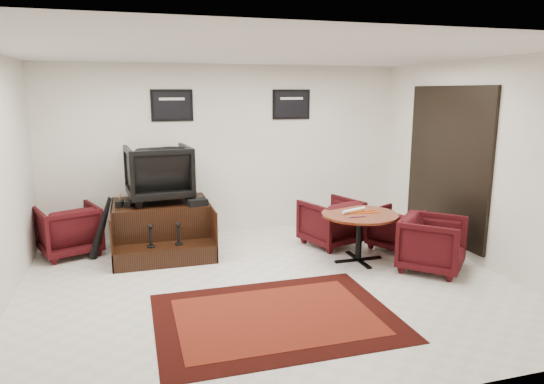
{
  "coord_description": "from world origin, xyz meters",
  "views": [
    {
      "loc": [
        -1.57,
        -5.46,
        2.37
      ],
      "look_at": [
        0.29,
        0.9,
        0.99
      ],
      "focal_mm": 32.0,
      "sensor_mm": 36.0,
      "label": 1
    }
  ],
  "objects": [
    {
      "name": "table_chair_corner",
      "position": [
        2.23,
        -0.12,
        0.4
      ],
      "size": [
        1.08,
        1.08,
        0.81
      ],
      "primitive_type": "imported",
      "rotation": [
        0.0,
        0.0,
        0.79
      ],
      "color": "black",
      "rests_on": "ground"
    },
    {
      "name": "ground",
      "position": [
        0.0,
        0.0,
        0.0
      ],
      "size": [
        6.0,
        6.0,
        0.0
      ],
      "primitive_type": "plane",
      "color": "white",
      "rests_on": "ground"
    },
    {
      "name": "table_chair_back",
      "position": [
        1.37,
        1.3,
        0.4
      ],
      "size": [
        0.98,
        0.94,
        0.8
      ],
      "primitive_type": "imported",
      "rotation": [
        0.0,
        0.0,
        3.47
      ],
      "color": "black",
      "rests_on": "ground"
    },
    {
      "name": "area_rug",
      "position": [
        -0.19,
        -0.87,
        0.01
      ],
      "size": [
        2.53,
        1.89,
        0.01
      ],
      "color": "black",
      "rests_on": "ground"
    },
    {
      "name": "shoes_pair",
      "position": [
        -1.71,
        1.73,
        0.78
      ],
      "size": [
        0.24,
        0.27,
        0.09
      ],
      "color": "black",
      "rests_on": "shine_podium"
    },
    {
      "name": "paper_roll",
      "position": [
        1.41,
        0.59,
        0.72
      ],
      "size": [
        0.41,
        0.19,
        0.05
      ],
      "primitive_type": "cylinder",
      "rotation": [
        0.0,
        1.57,
        0.35
      ],
      "color": "white",
      "rests_on": "meeting_table"
    },
    {
      "name": "armchair_side",
      "position": [
        -2.51,
        1.95,
        0.41
      ],
      "size": [
        1.0,
        0.97,
        0.81
      ],
      "primitive_type": "imported",
      "rotation": [
        0.0,
        0.0,
        3.5
      ],
      "color": "black",
      "rests_on": "ground"
    },
    {
      "name": "umbrella_hooked",
      "position": [
        -2.02,
        1.83,
        0.44
      ],
      "size": [
        0.33,
        0.12,
        0.87
      ],
      "primitive_type": null,
      "color": "black",
      "rests_on": "ground"
    },
    {
      "name": "umbrella_black",
      "position": [
        -2.05,
        1.63,
        0.47
      ],
      "size": [
        0.35,
        0.13,
        0.94
      ],
      "primitive_type": null,
      "color": "black",
      "rests_on": "ground"
    },
    {
      "name": "table_chair_window",
      "position": [
        2.25,
        0.84,
        0.35
      ],
      "size": [
        0.87,
        0.89,
        0.69
      ],
      "primitive_type": "imported",
      "rotation": [
        0.0,
        0.0,
        2.05
      ],
      "color": "black",
      "rests_on": "ground"
    },
    {
      "name": "room_shell",
      "position": [
        0.41,
        0.12,
        1.79
      ],
      "size": [
        6.02,
        5.02,
        2.81
      ],
      "color": "beige",
      "rests_on": "ground"
    },
    {
      "name": "shine_chair",
      "position": [
        -1.19,
        1.92,
        1.2
      ],
      "size": [
        1.0,
        0.95,
        0.95
      ],
      "primitive_type": "imported",
      "rotation": [
        0.0,
        0.0,
        3.23
      ],
      "color": "black",
      "rests_on": "shine_podium"
    },
    {
      "name": "meeting_table",
      "position": [
        1.46,
        0.49,
        0.61
      ],
      "size": [
        1.06,
        1.06,
        0.69
      ],
      "color": "#421709",
      "rests_on": "ground"
    },
    {
      "name": "polish_kit",
      "position": [
        -0.68,
        1.47,
        0.78
      ],
      "size": [
        0.31,
        0.24,
        0.1
      ],
      "primitive_type": "cube",
      "rotation": [
        0.0,
        0.0,
        0.18
      ],
      "color": "black",
      "rests_on": "shine_podium"
    },
    {
      "name": "shine_podium",
      "position": [
        -1.19,
        1.77,
        0.34
      ],
      "size": [
        1.42,
        1.46,
        0.73
      ],
      "color": "black",
      "rests_on": "ground"
    },
    {
      "name": "table_clutter",
      "position": [
        1.5,
        0.5,
        0.7
      ],
      "size": [
        0.57,
        0.3,
        0.01
      ],
      "color": "orange",
      "rests_on": "meeting_table"
    }
  ]
}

